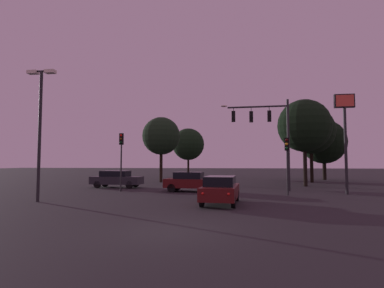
{
  "coord_description": "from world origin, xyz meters",
  "views": [
    {
      "loc": [
        1.87,
        -9.93,
        2.28
      ],
      "look_at": [
        -1.21,
        16.37,
        3.89
      ],
      "focal_mm": 28.18,
      "sensor_mm": 36.0,
      "label": 1
    }
  ],
  "objects_px": {
    "traffic_signal_mast_arm": "(267,127)",
    "tree_behind_sign": "(161,136)",
    "store_sign_illuminated": "(345,121)",
    "tree_lot_edge": "(188,144)",
    "tree_center_horizon": "(311,131)",
    "tree_right_cluster": "(324,142)",
    "traffic_light_corner_right": "(121,150)",
    "car_crossing_right": "(190,181)",
    "car_crossing_left": "(117,179)",
    "tree_left_far": "(304,126)",
    "car_nearside_lane": "(221,189)",
    "parking_lot_lamp_post": "(40,117)",
    "traffic_light_corner_left": "(287,154)"
  },
  "relations": [
    {
      "from": "car_nearside_lane",
      "to": "tree_behind_sign",
      "type": "xyz_separation_m",
      "value": [
        -7.21,
        17.35,
        4.52
      ]
    },
    {
      "from": "tree_center_horizon",
      "to": "tree_behind_sign",
      "type": "bearing_deg",
      "value": -175.09
    },
    {
      "from": "tree_center_horizon",
      "to": "tree_right_cluster",
      "type": "xyz_separation_m",
      "value": [
        3.05,
        5.46,
        -0.94
      ]
    },
    {
      "from": "car_crossing_left",
      "to": "parking_lot_lamp_post",
      "type": "bearing_deg",
      "value": -95.29
    },
    {
      "from": "car_nearside_lane",
      "to": "tree_right_cluster",
      "type": "relative_size",
      "value": 0.57
    },
    {
      "from": "tree_behind_sign",
      "to": "traffic_light_corner_right",
      "type": "bearing_deg",
      "value": -93.56
    },
    {
      "from": "parking_lot_lamp_post",
      "to": "tree_left_far",
      "type": "bearing_deg",
      "value": 36.25
    },
    {
      "from": "car_nearside_lane",
      "to": "tree_lot_edge",
      "type": "bearing_deg",
      "value": 100.77
    },
    {
      "from": "traffic_light_corner_right",
      "to": "tree_right_cluster",
      "type": "distance_m",
      "value": 27.71
    },
    {
      "from": "traffic_signal_mast_arm",
      "to": "traffic_light_corner_right",
      "type": "relative_size",
      "value": 1.61
    },
    {
      "from": "car_crossing_left",
      "to": "car_crossing_right",
      "type": "distance_m",
      "value": 7.65
    },
    {
      "from": "tree_center_horizon",
      "to": "car_nearside_lane",
      "type": "bearing_deg",
      "value": -117.72
    },
    {
      "from": "car_crossing_right",
      "to": "car_crossing_left",
      "type": "bearing_deg",
      "value": 157.66
    },
    {
      "from": "car_crossing_right",
      "to": "tree_right_cluster",
      "type": "distance_m",
      "value": 23.76
    },
    {
      "from": "car_crossing_right",
      "to": "tree_lot_edge",
      "type": "bearing_deg",
      "value": 97.76
    },
    {
      "from": "parking_lot_lamp_post",
      "to": "tree_lot_edge",
      "type": "xyz_separation_m",
      "value": [
        4.89,
        29.91,
        0.16
      ]
    },
    {
      "from": "tree_lot_edge",
      "to": "car_crossing_left",
      "type": "bearing_deg",
      "value": -101.26
    },
    {
      "from": "store_sign_illuminated",
      "to": "tree_right_cluster",
      "type": "distance_m",
      "value": 18.64
    },
    {
      "from": "store_sign_illuminated",
      "to": "parking_lot_lamp_post",
      "type": "bearing_deg",
      "value": -161.56
    },
    {
      "from": "traffic_light_corner_left",
      "to": "tree_center_horizon",
      "type": "bearing_deg",
      "value": 68.99
    },
    {
      "from": "car_crossing_right",
      "to": "store_sign_illuminated",
      "type": "distance_m",
      "value": 12.27
    },
    {
      "from": "traffic_signal_mast_arm",
      "to": "tree_center_horizon",
      "type": "xyz_separation_m",
      "value": [
        6.27,
        10.74,
        0.76
      ]
    },
    {
      "from": "tree_left_far",
      "to": "tree_right_cluster",
      "type": "distance_m",
      "value": 12.44
    },
    {
      "from": "traffic_light_corner_right",
      "to": "parking_lot_lamp_post",
      "type": "distance_m",
      "value": 7.19
    },
    {
      "from": "car_crossing_right",
      "to": "tree_right_cluster",
      "type": "relative_size",
      "value": 0.53
    },
    {
      "from": "traffic_signal_mast_arm",
      "to": "tree_right_cluster",
      "type": "xyz_separation_m",
      "value": [
        9.33,
        16.2,
        -0.18
      ]
    },
    {
      "from": "traffic_signal_mast_arm",
      "to": "car_crossing_left",
      "type": "xyz_separation_m",
      "value": [
        -13.2,
        1.55,
        -4.34
      ]
    },
    {
      "from": "car_crossing_right",
      "to": "tree_left_far",
      "type": "distance_m",
      "value": 13.02
    },
    {
      "from": "tree_lot_edge",
      "to": "traffic_light_corner_left",
      "type": "bearing_deg",
      "value": -67.63
    },
    {
      "from": "car_crossing_right",
      "to": "tree_behind_sign",
      "type": "relative_size",
      "value": 0.56
    },
    {
      "from": "store_sign_illuminated",
      "to": "tree_lot_edge",
      "type": "xyz_separation_m",
      "value": [
        -14.51,
        23.45,
        -0.21
      ]
    },
    {
      "from": "store_sign_illuminated",
      "to": "tree_right_cluster",
      "type": "height_order",
      "value": "tree_right_cluster"
    },
    {
      "from": "traffic_light_corner_left",
      "to": "traffic_light_corner_right",
      "type": "bearing_deg",
      "value": 174.3
    },
    {
      "from": "store_sign_illuminated",
      "to": "tree_left_far",
      "type": "xyz_separation_m",
      "value": [
        -1.14,
        6.92,
        0.49
      ]
    },
    {
      "from": "traffic_signal_mast_arm",
      "to": "tree_behind_sign",
      "type": "bearing_deg",
      "value": 139.41
    },
    {
      "from": "car_crossing_right",
      "to": "parking_lot_lamp_post",
      "type": "distance_m",
      "value": 11.46
    },
    {
      "from": "car_crossing_left",
      "to": "store_sign_illuminated",
      "type": "height_order",
      "value": "store_sign_illuminated"
    },
    {
      "from": "tree_behind_sign",
      "to": "tree_left_far",
      "type": "relative_size",
      "value": 0.9
    },
    {
      "from": "tree_right_cluster",
      "to": "car_crossing_right",
      "type": "bearing_deg",
      "value": -131.36
    },
    {
      "from": "tree_lot_edge",
      "to": "traffic_signal_mast_arm",
      "type": "bearing_deg",
      "value": -66.71
    },
    {
      "from": "traffic_light_corner_left",
      "to": "traffic_signal_mast_arm",
      "type": "bearing_deg",
      "value": 105.87
    },
    {
      "from": "traffic_signal_mast_arm",
      "to": "parking_lot_lamp_post",
      "type": "xyz_separation_m",
      "value": [
        -14.13,
        -8.45,
        -0.22
      ]
    },
    {
      "from": "tree_left_far",
      "to": "tree_lot_edge",
      "type": "height_order",
      "value": "tree_left_far"
    },
    {
      "from": "car_nearside_lane",
      "to": "car_crossing_right",
      "type": "bearing_deg",
      "value": 110.49
    },
    {
      "from": "car_crossing_right",
      "to": "tree_left_far",
      "type": "height_order",
      "value": "tree_left_far"
    },
    {
      "from": "car_crossing_right",
      "to": "store_sign_illuminated",
      "type": "xyz_separation_m",
      "value": [
        11.4,
        -0.63,
        4.49
      ]
    },
    {
      "from": "traffic_signal_mast_arm",
      "to": "car_crossing_right",
      "type": "bearing_deg",
      "value": -167.53
    },
    {
      "from": "traffic_light_corner_left",
      "to": "store_sign_illuminated",
      "type": "xyz_separation_m",
      "value": [
        4.35,
        1.23,
        2.44
      ]
    },
    {
      "from": "traffic_signal_mast_arm",
      "to": "car_crossing_right",
      "type": "distance_m",
      "value": 7.63
    },
    {
      "from": "car_crossing_right",
      "to": "traffic_light_corner_left",
      "type": "bearing_deg",
      "value": -14.76
    }
  ]
}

